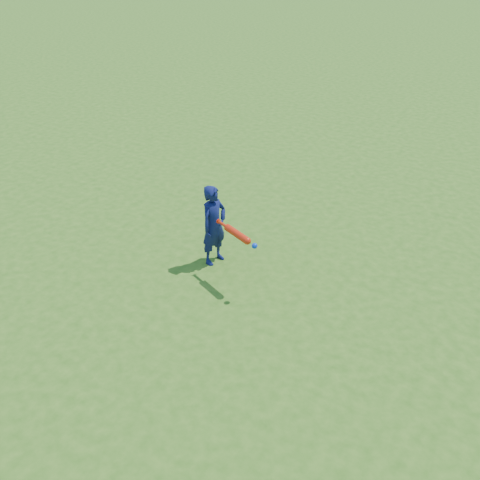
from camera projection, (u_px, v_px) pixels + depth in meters
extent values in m
plane|color=#305F16|center=(274.00, 271.00, 6.20)|extent=(80.00, 80.00, 0.00)
imported|color=#10164A|center=(214.00, 225.00, 6.15)|extent=(0.29, 0.39, 0.98)
cylinder|color=red|center=(218.00, 221.00, 5.95)|extent=(0.03, 0.05, 0.05)
cylinder|color=red|center=(223.00, 224.00, 5.89)|extent=(0.17, 0.09, 0.03)
cylinder|color=red|center=(237.00, 234.00, 5.71)|extent=(0.37, 0.21, 0.08)
sphere|color=red|center=(247.00, 241.00, 5.58)|extent=(0.08, 0.08, 0.08)
sphere|color=#0C37CC|center=(255.00, 246.00, 5.50)|extent=(0.06, 0.06, 0.06)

